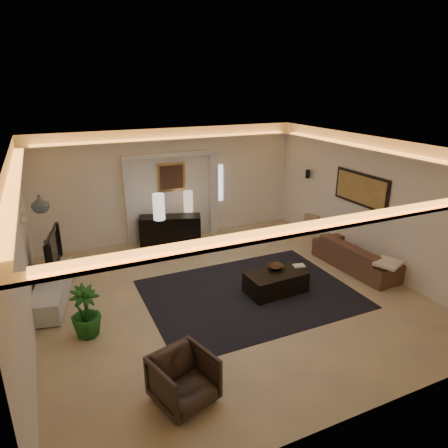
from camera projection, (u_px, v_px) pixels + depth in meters
name	position (u px, v px, depth m)	size (l,w,h in m)	color
floor	(227.00, 293.00, 8.01)	(7.00, 7.00, 0.00)	#D2BA82
ceiling	(228.00, 147.00, 7.04)	(7.00, 7.00, 0.00)	white
wall_back	(171.00, 184.00, 10.53)	(7.00, 7.00, 0.00)	white
wall_front	(359.00, 320.00, 4.53)	(7.00, 7.00, 0.00)	white
wall_left	(21.00, 257.00, 6.16)	(7.00, 7.00, 0.00)	white
wall_right	(370.00, 203.00, 8.90)	(7.00, 7.00, 0.00)	white
cove_soffit	(228.00, 163.00, 7.14)	(7.00, 7.00, 0.04)	silver
daylight_slit	(219.00, 183.00, 11.07)	(0.25, 0.03, 1.00)	white
area_rug	(250.00, 294.00, 7.99)	(4.00, 3.00, 0.01)	black
pilaster_left	(129.00, 203.00, 10.11)	(0.22, 0.20, 2.20)	silver
pilaster_right	(213.00, 193.00, 11.01)	(0.22, 0.20, 2.20)	silver
alcove_header	(171.00, 155.00, 10.18)	(2.52, 0.20, 0.12)	silver
painting_frame	(171.00, 177.00, 10.44)	(0.74, 0.04, 0.74)	tan
painting_canvas	(172.00, 177.00, 10.42)	(0.62, 0.02, 0.62)	#4C2D1E
art_panel_frame	(361.00, 189.00, 9.06)	(0.04, 1.64, 0.74)	black
art_panel_gold	(360.00, 189.00, 9.05)	(0.02, 1.50, 0.62)	tan
wall_sconce	(308.00, 174.00, 10.66)	(0.12, 0.12, 0.22)	black
wall_niche	(24.00, 218.00, 7.32)	(0.10, 0.55, 0.04)	silver
console	(171.00, 230.00, 10.27)	(1.53, 0.48, 0.77)	#302521
lamp_left	(159.00, 207.00, 9.81)	(0.29, 0.29, 0.65)	white
lamp_right	(188.00, 200.00, 10.43)	(0.24, 0.24, 0.54)	beige
media_ledge	(53.00, 289.00, 7.73)	(0.52, 2.08, 0.39)	silver
tv	(47.00, 249.00, 8.04)	(0.17, 1.31, 0.75)	black
figurine	(49.00, 250.00, 8.49)	(0.16, 0.16, 0.43)	black
ginger_jar	(40.00, 204.00, 7.49)	(0.32, 0.32, 0.34)	#424D58
plant	(85.00, 312.00, 6.55)	(0.49, 0.49, 0.88)	#195419
sofa	(357.00, 255.00, 9.02)	(0.83, 2.11, 0.62)	black
throw_blanket	(388.00, 263.00, 8.07)	(0.54, 0.44, 0.06)	white
throw_pillow	(312.00, 222.00, 10.41)	(0.12, 0.39, 0.39)	gray
coffee_table	(276.00, 283.00, 8.00)	(1.18, 0.64, 0.44)	black
bowl	(276.00, 267.00, 8.11)	(0.31, 0.31, 0.08)	#3A2618
magazine	(299.00, 266.00, 8.22)	(0.23, 0.16, 0.03)	white
armchair	(184.00, 379.00, 5.21)	(0.73, 0.75, 0.68)	black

